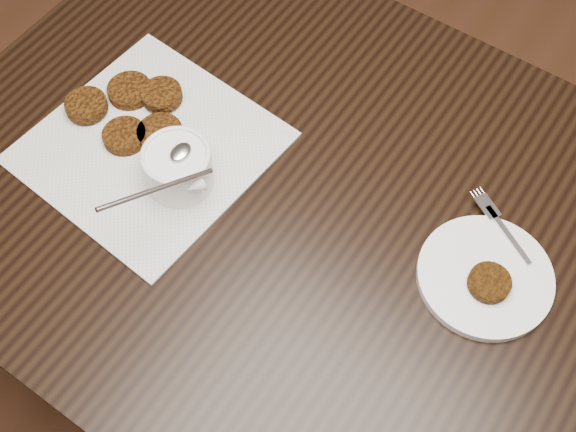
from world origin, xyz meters
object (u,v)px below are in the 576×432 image
object	(u,v)px
sauce_ramekin	(175,154)
plate_with_patty	(486,274)
napkin	(150,147)
table	(341,327)

from	to	relation	value
sauce_ramekin	plate_with_patty	bearing A→B (deg)	14.31
napkin	plate_with_patty	size ratio (longest dim) A/B	1.77
table	sauce_ramekin	distance (m)	0.53
table	plate_with_patty	world-z (taller)	plate_with_patty
table	plate_with_patty	bearing A→B (deg)	11.11
napkin	plate_with_patty	xyz separation A→B (m)	(0.53, 0.09, 0.01)
table	sauce_ramekin	bearing A→B (deg)	-163.50
sauce_ramekin	plate_with_patty	size ratio (longest dim) A/B	0.73
napkin	table	bearing A→B (deg)	9.30
table	napkin	world-z (taller)	napkin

